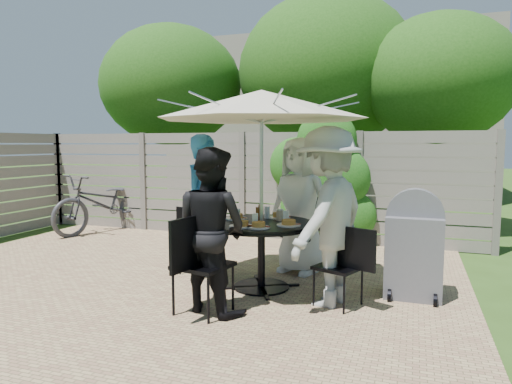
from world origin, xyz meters
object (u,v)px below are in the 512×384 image
(umbrella, at_px, (262,105))
(person_left, at_px, (206,207))
(plate_right, at_px, (289,223))
(plate_back, at_px, (279,216))
(glass_right, at_px, (286,217))
(bbq_grill, at_px, (414,249))
(person_back, at_px, (300,206))
(bicycle, at_px, (105,203))
(patio_table, at_px, (261,243))
(plate_left, at_px, (236,217))
(coffee_cup, at_px, (280,215))
(chair_left, at_px, (199,255))
(person_right, at_px, (328,217))
(chair_right, at_px, (339,283))
(plate_front, at_px, (241,225))
(person_front, at_px, (211,230))
(plate_extra, at_px, (259,226))
(chair_back, at_px, (305,249))
(glass_front, at_px, (255,220))
(chair_front, at_px, (202,285))
(glass_back, at_px, (267,212))
(glass_left, at_px, (237,215))
(syrup_jug, at_px, (260,214))

(umbrella, relative_size, person_left, 1.63)
(plate_right, bearing_deg, plate_back, 117.72)
(glass_right, relative_size, bbq_grill, 0.12)
(person_back, distance_m, bicycle, 4.35)
(plate_right, relative_size, bicycle, 0.12)
(patio_table, bearing_deg, plate_left, 162.72)
(plate_left, bearing_deg, coffee_cup, 8.28)
(chair_left, relative_size, person_right, 0.46)
(umbrella, height_order, chair_right, umbrella)
(chair_right, relative_size, person_right, 0.46)
(umbrella, distance_m, plate_front, 1.32)
(person_front, height_order, plate_extra, person_front)
(person_right, height_order, plate_extra, person_right)
(chair_left, bearing_deg, plate_extra, -13.57)
(chair_back, relative_size, plate_back, 3.61)
(chair_back, xyz_separation_m, coffee_cup, (-0.13, -0.74, 0.55))
(person_front, distance_m, glass_front, 0.58)
(person_left, distance_m, chair_front, 1.40)
(chair_back, relative_size, person_right, 0.52)
(patio_table, relative_size, person_back, 0.85)
(plate_front, bearing_deg, chair_back, 72.63)
(glass_right, distance_m, bicycle, 4.69)
(glass_back, distance_m, coffee_cup, 0.21)
(glass_left, bearing_deg, chair_right, -12.44)
(bbq_grill, bearing_deg, glass_left, -170.96)
(coffee_cup, bearing_deg, person_front, -112.72)
(umbrella, xyz_separation_m, glass_front, (0.02, -0.28, -1.22))
(person_right, relative_size, plate_back, 6.98)
(plate_right, bearing_deg, chair_left, 162.70)
(chair_right, bearing_deg, syrup_jug, 2.24)
(person_front, bearing_deg, plate_front, -90.00)
(person_right, xyz_separation_m, plate_right, (-0.45, 0.14, -0.11))
(plate_back, bearing_deg, chair_right, -37.83)
(person_left, bearing_deg, person_back, -45.00)
(umbrella, bearing_deg, glass_left, -175.28)
(person_left, distance_m, plate_back, 0.91)
(plate_left, height_order, glass_right, glass_right)
(person_left, height_order, person_right, person_right)
(person_left, xyz_separation_m, bbq_grill, (2.41, 0.00, -0.34))
(plate_left, xyz_separation_m, bbq_grill, (1.96, 0.14, -0.26))
(plate_front, xyz_separation_m, glass_front, (0.13, 0.06, 0.05))
(chair_left, height_order, person_front, person_front)
(chair_left, height_order, plate_extra, chair_left)
(plate_front, distance_m, bicycle, 4.55)
(plate_left, height_order, plate_right, same)
(chair_back, xyz_separation_m, person_left, (-1.08, -0.67, 0.60))
(chair_back, bearing_deg, patio_table, 7.08)
(glass_right, bearing_deg, coffee_cup, 126.92)
(patio_table, height_order, person_back, person_back)
(person_front, distance_m, glass_left, 0.77)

